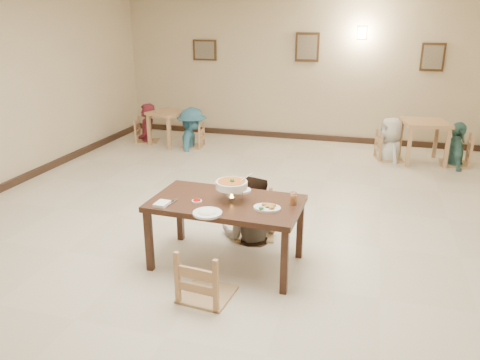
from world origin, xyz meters
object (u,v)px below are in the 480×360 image
(bg_table_right, at_px, (425,128))
(bg_diner_b, at_px, (191,108))
(chair_far, at_px, (254,196))
(bg_diner_c, at_px, (393,118))
(bg_diner_a, at_px, (145,104))
(bg_chair_ll, at_px, (146,120))
(bg_diner_d, at_px, (460,122))
(bg_chair_lr, at_px, (192,125))
(bg_table_left, at_px, (168,118))
(main_table, at_px, (226,208))
(chair_near, at_px, (206,249))
(curry_warmer, at_px, (232,185))
(drink_glass, at_px, (293,199))
(bg_chair_rr, at_px, (458,136))
(main_diner, at_px, (252,177))
(bg_chair_rl, at_px, (391,134))

(bg_table_right, relative_size, bg_diner_b, 0.55)
(chair_far, height_order, bg_diner_c, bg_diner_c)
(bg_diner_a, bearing_deg, bg_chair_ll, 4.17)
(bg_diner_b, xyz_separation_m, bg_diner_d, (5.15, 0.17, -0.03))
(chair_far, height_order, bg_chair_lr, chair_far)
(bg_table_left, distance_m, bg_diner_a, 0.62)
(main_table, distance_m, chair_near, 0.69)
(chair_far, bearing_deg, curry_warmer, -107.52)
(curry_warmer, height_order, bg_diner_d, bg_diner_d)
(main_table, distance_m, bg_diner_a, 5.72)
(drink_glass, relative_size, bg_chair_ll, 0.14)
(bg_table_left, bearing_deg, chair_far, -53.18)
(bg_chair_ll, xyz_separation_m, bg_diner_d, (6.26, 0.03, 0.31))
(curry_warmer, distance_m, bg_table_right, 5.22)
(chair_near, xyz_separation_m, bg_chair_rr, (2.96, 5.37, 0.02))
(main_table, relative_size, main_diner, 1.02)
(main_diner, relative_size, bg_diner_d, 0.99)
(curry_warmer, height_order, bg_chair_ll, curry_warmer)
(bg_diner_c, bearing_deg, bg_chair_rl, -21.71)
(main_diner, height_order, drink_glass, main_diner)
(bg_chair_rl, bearing_deg, bg_table_left, 78.36)
(bg_chair_lr, bearing_deg, bg_chair_ll, -104.09)
(bg_chair_rl, relative_size, bg_diner_c, 0.63)
(main_table, bearing_deg, curry_warmer, 25.39)
(chair_far, xyz_separation_m, bg_diner_b, (-2.29, 3.73, 0.32))
(bg_table_left, bearing_deg, main_diner, -53.92)
(curry_warmer, bearing_deg, main_table, -156.78)
(curry_warmer, xyz_separation_m, bg_diner_c, (1.74, 4.70, -0.11))
(bg_chair_ll, bearing_deg, bg_diner_a, 11.75)
(curry_warmer, distance_m, drink_glass, 0.66)
(curry_warmer, relative_size, bg_table_right, 0.41)
(bg_chair_rr, bearing_deg, main_table, -29.16)
(bg_table_left, relative_size, bg_diner_a, 0.55)
(bg_diner_c, bearing_deg, chair_far, -44.88)
(chair_near, distance_m, drink_glass, 1.08)
(drink_glass, height_order, bg_diner_d, bg_diner_d)
(curry_warmer, xyz_separation_m, bg_table_left, (-2.79, 4.58, -0.35))
(bg_chair_ll, distance_m, bg_diner_d, 6.27)
(main_diner, bearing_deg, bg_chair_lr, -59.89)
(main_table, distance_m, drink_glass, 0.73)
(main_table, distance_m, bg_chair_rl, 5.06)
(drink_glass, bearing_deg, bg_chair_rr, 63.79)
(bg_chair_ll, relative_size, bg_diner_d, 0.61)
(curry_warmer, bearing_deg, bg_table_left, 121.40)
(bg_chair_ll, bearing_deg, chair_near, -163.06)
(main_table, distance_m, bg_diner_c, 5.06)
(main_table, xyz_separation_m, curry_warmer, (0.06, 0.02, 0.26))
(main_table, height_order, main_diner, main_diner)
(drink_glass, distance_m, bg_table_left, 5.67)
(chair_far, height_order, main_diner, main_diner)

